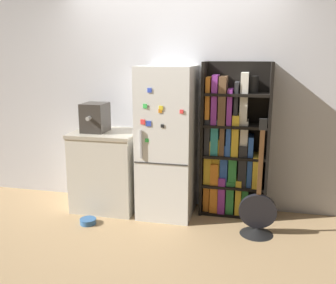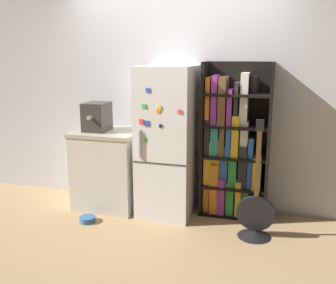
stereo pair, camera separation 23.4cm
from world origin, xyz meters
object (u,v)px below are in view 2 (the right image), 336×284
object	(u,v)px
bookshelf	(231,149)
espresso_machine	(97,117)
refrigerator	(167,142)
pet_bowl	(87,219)
guitar	(255,221)

from	to	relation	value
bookshelf	espresso_machine	distance (m)	1.57
refrigerator	pet_bowl	xyz separation A→B (m)	(-0.76, -0.49, -0.80)
bookshelf	refrigerator	bearing A→B (deg)	-166.48
espresso_machine	refrigerator	bearing A→B (deg)	1.65
refrigerator	pet_bowl	distance (m)	1.21
bookshelf	espresso_machine	world-z (taller)	bookshelf
pet_bowl	espresso_machine	bearing A→B (deg)	99.03
refrigerator	espresso_machine	distance (m)	0.88
espresso_machine	pet_bowl	distance (m)	1.15
refrigerator	guitar	xyz separation A→B (m)	(1.01, -0.33, -0.66)
refrigerator	guitar	distance (m)	1.25
espresso_machine	pet_bowl	bearing A→B (deg)	-80.97
refrigerator	bookshelf	size ratio (longest dim) A/B	0.97
guitar	pet_bowl	size ratio (longest dim) A/B	6.86
guitar	refrigerator	bearing A→B (deg)	161.84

